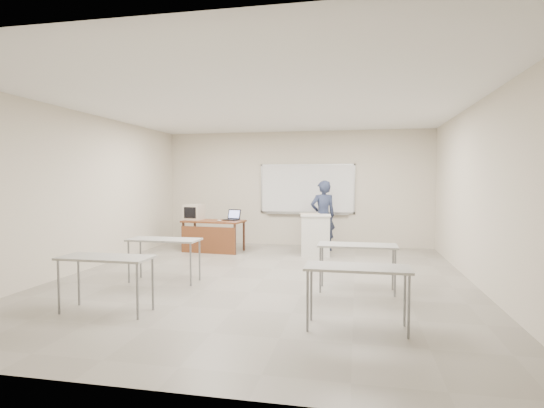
% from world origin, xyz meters
% --- Properties ---
extents(floor, '(7.00, 8.00, 0.01)m').
position_xyz_m(floor, '(0.00, 0.00, -0.01)').
color(floor, gray).
rests_on(floor, ground).
extents(whiteboard, '(2.48, 0.10, 1.31)m').
position_xyz_m(whiteboard, '(0.30, 3.97, 1.48)').
color(whiteboard, white).
rests_on(whiteboard, floor).
extents(student_desks, '(4.40, 2.20, 0.73)m').
position_xyz_m(student_desks, '(-0.00, -1.35, 0.67)').
color(student_desks, '#999994').
rests_on(student_desks, floor).
extents(instructor_desk, '(1.44, 0.72, 0.75)m').
position_xyz_m(instructor_desk, '(-1.80, 2.49, 0.54)').
color(instructor_desk, brown).
rests_on(instructor_desk, floor).
extents(podium, '(0.67, 0.49, 0.94)m').
position_xyz_m(podium, '(0.67, 2.50, 0.47)').
color(podium, white).
rests_on(podium, floor).
extents(crt_monitor, '(0.41, 0.46, 0.39)m').
position_xyz_m(crt_monitor, '(-2.35, 2.73, 0.94)').
color(crt_monitor, '#B9AC99').
rests_on(crt_monitor, instructor_desk).
extents(laptop, '(0.35, 0.32, 0.26)m').
position_xyz_m(laptop, '(-1.40, 2.76, 0.81)').
color(laptop, black).
rests_on(laptop, instructor_desk).
extents(mouse, '(0.11, 0.09, 0.04)m').
position_xyz_m(mouse, '(-1.60, 2.40, 0.77)').
color(mouse, '#AEB0B6').
rests_on(mouse, instructor_desk).
extents(keyboard, '(0.46, 0.25, 0.02)m').
position_xyz_m(keyboard, '(0.52, 2.58, 0.95)').
color(keyboard, '#B9AC99').
rests_on(keyboard, podium).
extents(presenter, '(0.74, 0.63, 1.72)m').
position_xyz_m(presenter, '(0.78, 3.20, 0.86)').
color(presenter, black).
rests_on(presenter, floor).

